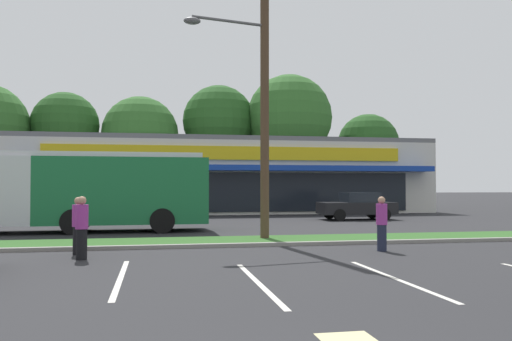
# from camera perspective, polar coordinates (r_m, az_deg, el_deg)

# --- Properties ---
(grass_median) EXTENTS (56.00, 2.20, 0.12)m
(grass_median) POSITION_cam_1_polar(r_m,az_deg,el_deg) (17.69, -6.27, -7.63)
(grass_median) COLOR #2D5B23
(grass_median) RESTS_ON ground_plane
(curb_lip) EXTENTS (56.00, 0.24, 0.12)m
(curb_lip) POSITION_cam_1_polar(r_m,az_deg,el_deg) (16.48, -5.93, -8.08)
(curb_lip) COLOR gray
(curb_lip) RESTS_ON ground_plane
(parking_stripe_0) EXTENTS (0.12, 4.80, 0.01)m
(parking_stripe_0) POSITION_cam_1_polar(r_m,az_deg,el_deg) (11.59, -14.38, -11.10)
(parking_stripe_0) COLOR silver
(parking_stripe_0) RESTS_ON ground_plane
(parking_stripe_1) EXTENTS (0.12, 4.80, 0.01)m
(parking_stripe_1) POSITION_cam_1_polar(r_m,az_deg,el_deg) (10.66, 0.24, -12.00)
(parking_stripe_1) COLOR silver
(parking_stripe_1) RESTS_ON ground_plane
(parking_stripe_2) EXTENTS (0.12, 4.80, 0.01)m
(parking_stripe_2) POSITION_cam_1_polar(r_m,az_deg,el_deg) (11.47, 14.81, -11.19)
(parking_stripe_2) COLOR silver
(parking_stripe_2) RESTS_ON ground_plane
(storefront_building) EXTENTS (28.79, 12.36, 5.16)m
(storefront_building) POSITION_cam_1_polar(r_m,az_deg,el_deg) (39.32, -3.90, -0.61)
(storefront_building) COLOR beige
(storefront_building) RESTS_ON ground_plane
(tree_mid_left) EXTENTS (5.92, 5.92, 10.16)m
(tree_mid_left) POSITION_cam_1_polar(r_m,az_deg,el_deg) (49.98, -19.88, 4.56)
(tree_mid_left) COLOR #473323
(tree_mid_left) RESTS_ON ground_plane
(tree_mid) EXTENTS (6.89, 6.89, 9.93)m
(tree_mid) POSITION_cam_1_polar(r_m,az_deg,el_deg) (49.00, -12.38, 3.79)
(tree_mid) COLOR #473323
(tree_mid) RESTS_ON ground_plane
(tree_mid_right) EXTENTS (6.77, 6.77, 11.33)m
(tree_mid_right) POSITION_cam_1_polar(r_m,az_deg,el_deg) (50.20, -4.03, 5.30)
(tree_mid_right) COLOR #473323
(tree_mid_right) RESTS_ON ground_plane
(tree_right) EXTENTS (8.04, 8.04, 12.33)m
(tree_right) POSITION_cam_1_polar(r_m,az_deg,el_deg) (50.20, 3.61, 5.73)
(tree_right) COLOR #473323
(tree_right) RESTS_ON ground_plane
(tree_far_right) EXTENTS (5.89, 5.89, 8.79)m
(tree_far_right) POSITION_cam_1_polar(r_m,az_deg,el_deg) (52.29, 12.00, 2.74)
(tree_far_right) COLOR #473323
(tree_far_right) RESTS_ON ground_plane
(utility_pole) EXTENTS (3.15, 2.37, 10.35)m
(utility_pole) POSITION_cam_1_polar(r_m,az_deg,el_deg) (18.45, 0.54, 9.65)
(utility_pole) COLOR #4C3826
(utility_pole) RESTS_ON ground_plane
(city_bus) EXTENTS (12.45, 2.75, 3.25)m
(city_bus) POSITION_cam_1_polar(r_m,az_deg,el_deg) (23.01, -20.99, -1.88)
(city_bus) COLOR #196638
(city_bus) RESTS_ON ground_plane
(car_3) EXTENTS (4.16, 1.95, 1.51)m
(car_3) POSITION_cam_1_polar(r_m,az_deg,el_deg) (29.99, 10.86, -3.76)
(car_3) COLOR black
(car_3) RESTS_ON ground_plane
(pedestrian_near_bench) EXTENTS (0.32, 0.32, 1.59)m
(pedestrian_near_bench) POSITION_cam_1_polar(r_m,az_deg,el_deg) (15.60, -18.64, -5.64)
(pedestrian_near_bench) COLOR black
(pedestrian_near_bench) RESTS_ON ground_plane
(pedestrian_by_pole) EXTENTS (0.33, 0.33, 1.64)m
(pedestrian_by_pole) POSITION_cam_1_polar(r_m,az_deg,el_deg) (14.48, -18.27, -5.88)
(pedestrian_by_pole) COLOR black
(pedestrian_by_pole) RESTS_ON ground_plane
(pedestrian_mid) EXTENTS (0.32, 0.32, 1.59)m
(pedestrian_mid) POSITION_cam_1_polar(r_m,az_deg,el_deg) (15.95, 13.40, -5.59)
(pedestrian_mid) COLOR #1E2338
(pedestrian_mid) RESTS_ON ground_plane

